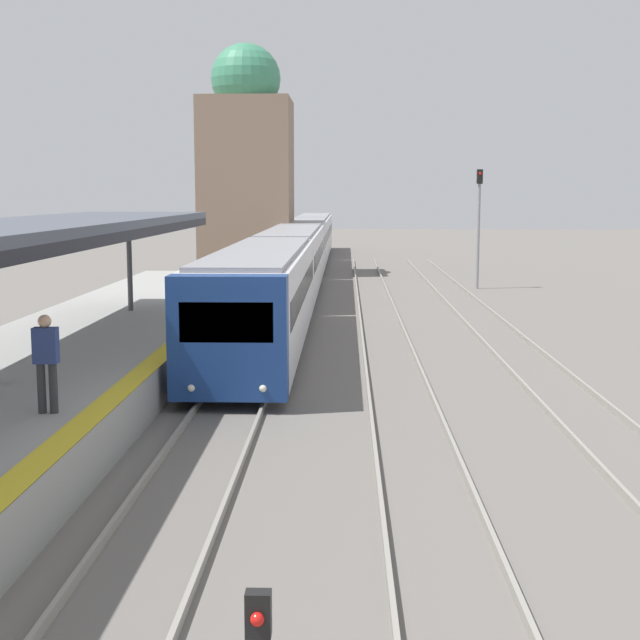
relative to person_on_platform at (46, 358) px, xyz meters
name	(u,v)px	position (x,y,z in m)	size (l,w,h in m)	color
person_on_platform	(46,358)	(0.00, 0.00, 0.00)	(0.40, 0.22, 1.66)	#2D2D33
train_near	(300,249)	(2.49, 33.64, -0.23)	(2.55, 59.50, 3.05)	navy
signal_mast_far	(479,215)	(11.49, 29.69, 1.68)	(0.28, 0.29, 5.84)	gray
distant_domed_building	(247,167)	(-0.75, 37.35, 4.25)	(5.16, 5.16, 13.11)	#89705B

